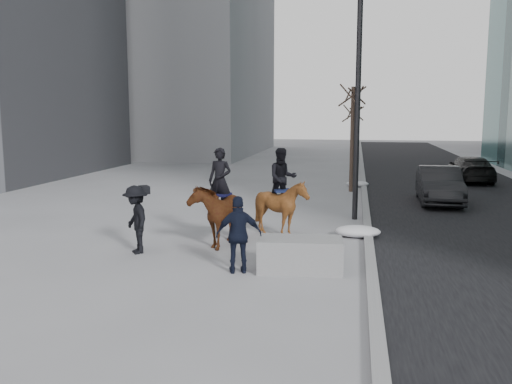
% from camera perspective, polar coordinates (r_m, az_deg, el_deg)
% --- Properties ---
extents(ground, '(120.00, 120.00, 0.00)m').
position_cam_1_polar(ground, '(13.54, -0.93, -7.03)').
color(ground, gray).
rests_on(ground, ground).
extents(road, '(8.00, 90.00, 0.01)m').
position_cam_1_polar(road, '(23.49, 21.17, -0.98)').
color(road, black).
rests_on(road, ground).
extents(curb, '(0.25, 90.00, 0.12)m').
position_cam_1_polar(curb, '(23.07, 11.38, -0.60)').
color(curb, gray).
rests_on(curb, ground).
extents(planter, '(1.99, 1.12, 0.76)m').
position_cam_1_polar(planter, '(12.46, 4.66, -6.60)').
color(planter, gray).
rests_on(planter, ground).
extents(car_near, '(1.67, 4.45, 1.45)m').
position_cam_1_polar(car_near, '(22.79, 18.74, 0.70)').
color(car_near, black).
rests_on(car_near, ground).
extents(car_far, '(2.07, 4.68, 1.33)m').
position_cam_1_polar(car_far, '(30.44, 21.56, 2.28)').
color(car_far, black).
rests_on(car_far, ground).
extents(tree_near, '(1.20, 1.20, 5.26)m').
position_cam_1_polar(tree_near, '(24.97, 10.10, 6.04)').
color(tree_near, '#3A2922').
rests_on(tree_near, ground).
extents(tree_far, '(1.20, 1.20, 4.25)m').
position_cam_1_polar(tree_far, '(31.96, 10.18, 5.62)').
color(tree_far, '#362720').
rests_on(tree_far, ground).
extents(mounted_left, '(1.31, 2.19, 2.65)m').
position_cam_1_polar(mounted_left, '(14.84, -3.91, -1.78)').
color(mounted_left, '#49190E').
rests_on(mounted_left, ground).
extents(mounted_right, '(1.78, 1.89, 2.57)m').
position_cam_1_polar(mounted_right, '(15.85, 2.72, -0.94)').
color(mounted_right, '#48280E').
rests_on(mounted_right, ground).
extents(feeder, '(1.11, 0.99, 1.75)m').
position_cam_1_polar(feeder, '(12.19, -1.82, -4.52)').
color(feeder, black).
rests_on(feeder, ground).
extents(camera_crew, '(1.20, 1.30, 1.75)m').
position_cam_1_polar(camera_crew, '(14.21, -12.52, -2.81)').
color(camera_crew, black).
rests_on(camera_crew, ground).
extents(lamppost, '(0.25, 0.80, 9.09)m').
position_cam_1_polar(lamppost, '(18.42, 10.75, 12.59)').
color(lamppost, black).
rests_on(lamppost, ground).
extents(snow_piles, '(1.32, 11.70, 0.33)m').
position_cam_1_polar(snow_piles, '(20.02, 10.65, -1.65)').
color(snow_piles, silver).
rests_on(snow_piles, ground).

